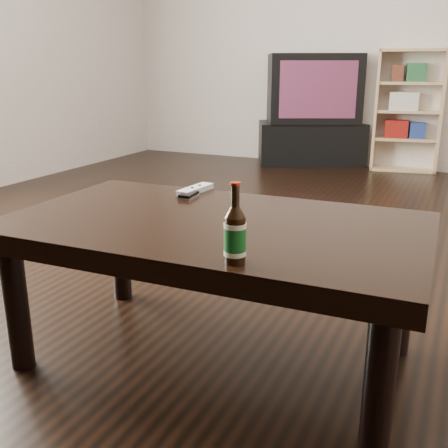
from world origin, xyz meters
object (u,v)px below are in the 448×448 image
at_px(beer_bottle, 235,235).
at_px(phone, 189,195).
at_px(tv, 314,89).
at_px(remote, 195,190).
at_px(tv_stand, 311,143).
at_px(bookshelf, 407,109).
at_px(coffee_table, 214,240).

distance_m(beer_bottle, phone, 0.70).
height_order(tv, remote, tv).
bearing_deg(remote, beer_bottle, -49.03).
bearing_deg(tv_stand, phone, -105.98).
height_order(bookshelf, remote, bookshelf).
xyz_separation_m(tv, beer_bottle, (0.97, -4.14, -0.18)).
bearing_deg(tv_stand, tv, -90.00).
relative_size(tv, phone, 10.66).
distance_m(tv, remote, 3.56).
relative_size(tv_stand, phone, 10.79).
distance_m(phone, remote, 0.08).
height_order(tv, coffee_table, tv).
bearing_deg(coffee_table, tv, 101.22).
relative_size(tv, remote, 5.39).
xyz_separation_m(tv_stand, bookshelf, (0.90, 0.04, 0.37)).
bearing_deg(coffee_table, bookshelf, 87.92).
distance_m(coffee_table, phone, 0.33).
relative_size(tv_stand, beer_bottle, 5.11).
height_order(tv_stand, phone, phone).
xyz_separation_m(tv_stand, tv, (0.00, -0.00, 0.54)).
bearing_deg(phone, coffee_table, -50.46).
relative_size(beer_bottle, phone, 2.11).
height_order(phone, remote, remote).
relative_size(tv_stand, bookshelf, 0.94).
height_order(beer_bottle, phone, beer_bottle).
bearing_deg(coffee_table, beer_bottle, -56.02).
relative_size(tv, bookshelf, 0.93).
bearing_deg(remote, phone, -73.93).
xyz_separation_m(bookshelf, coffee_table, (-0.14, -3.87, -0.15)).
bearing_deg(tv, phone, -105.98).
bearing_deg(phone, bookshelf, 80.80).
xyz_separation_m(coffee_table, remote, (-0.24, 0.32, 0.08)).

